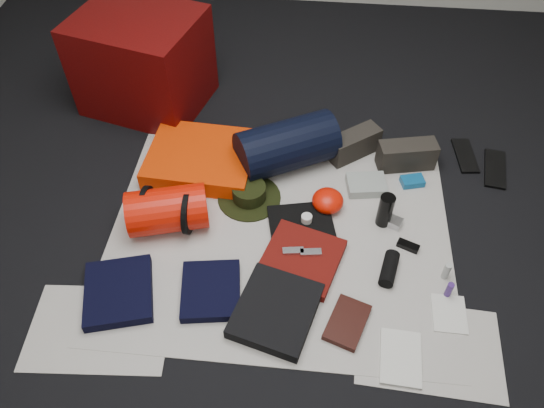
# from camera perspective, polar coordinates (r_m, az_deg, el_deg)

# --- Properties ---
(floor) EXTENTS (4.50, 4.50, 0.02)m
(floor) POSITION_cam_1_polar(r_m,az_deg,el_deg) (2.53, 0.81, -3.68)
(floor) COLOR black
(floor) RESTS_ON ground
(newspaper_mat) EXTENTS (1.60, 1.30, 0.01)m
(newspaper_mat) POSITION_cam_1_polar(r_m,az_deg,el_deg) (2.52, 0.81, -3.50)
(newspaper_mat) COLOR silver
(newspaper_mat) RESTS_ON floor
(newspaper_sheet_front_left) EXTENTS (0.61, 0.44, 0.00)m
(newspaper_sheet_front_left) POSITION_cam_1_polar(r_m,az_deg,el_deg) (2.37, -18.03, -12.57)
(newspaper_sheet_front_left) COLOR silver
(newspaper_sheet_front_left) RESTS_ON floor
(newspaper_sheet_front_right) EXTENTS (0.60, 0.43, 0.00)m
(newspaper_sheet_front_right) POSITION_cam_1_polar(r_m,az_deg,el_deg) (2.31, 16.47, -14.51)
(newspaper_sheet_front_right) COLOR silver
(newspaper_sheet_front_right) RESTS_ON floor
(red_cabinet) EXTENTS (0.77, 0.69, 0.54)m
(red_cabinet) POSITION_cam_1_polar(r_m,az_deg,el_deg) (3.18, -13.72, 14.64)
(red_cabinet) COLOR #4F0605
(red_cabinet) RESTS_ON floor
(sleeping_pad) EXTENTS (0.57, 0.48, 0.10)m
(sleeping_pad) POSITION_cam_1_polar(r_m,az_deg,el_deg) (2.82, -7.57, 4.87)
(sleeping_pad) COLOR #E83602
(sleeping_pad) RESTS_ON newspaper_mat
(stuff_sack) EXTENTS (0.41, 0.31, 0.22)m
(stuff_sack) POSITION_cam_1_polar(r_m,az_deg,el_deg) (2.52, -11.17, -0.64)
(stuff_sack) COLOR red
(stuff_sack) RESTS_ON newspaper_mat
(sack_strap_left) EXTENTS (0.02, 0.22, 0.22)m
(sack_strap_left) POSITION_cam_1_polar(r_m,az_deg,el_deg) (2.55, -13.34, -0.47)
(sack_strap_left) COLOR black
(sack_strap_left) RESTS_ON newspaper_mat
(sack_strap_right) EXTENTS (0.03, 0.22, 0.22)m
(sack_strap_right) POSITION_cam_1_polar(r_m,az_deg,el_deg) (2.50, -8.96, -0.82)
(sack_strap_right) COLOR black
(sack_strap_right) RESTS_ON newspaper_mat
(navy_duffel) EXTENTS (0.57, 0.47, 0.26)m
(navy_duffel) POSITION_cam_1_polar(r_m,az_deg,el_deg) (2.74, 1.61, 6.28)
(navy_duffel) COLOR black
(navy_duffel) RESTS_ON newspaper_mat
(boonie_brim) EXTENTS (0.34, 0.34, 0.01)m
(boonie_brim) POSITION_cam_1_polar(r_m,az_deg,el_deg) (2.67, -2.46, 0.71)
(boonie_brim) COLOR black
(boonie_brim) RESTS_ON newspaper_mat
(boonie_crown) EXTENTS (0.17, 0.17, 0.07)m
(boonie_crown) POSITION_cam_1_polar(r_m,az_deg,el_deg) (2.63, -2.49, 1.32)
(boonie_crown) COLOR black
(boonie_crown) RESTS_ON boonie_brim
(hiking_boot_left) EXTENTS (0.29, 0.26, 0.14)m
(hiking_boot_left) POSITION_cam_1_polar(r_m,az_deg,el_deg) (2.88, 8.82, 6.39)
(hiking_boot_left) COLOR #2A2621
(hiking_boot_left) RESTS_ON newspaper_mat
(hiking_boot_right) EXTENTS (0.31, 0.17, 0.15)m
(hiking_boot_right) POSITION_cam_1_polar(r_m,az_deg,el_deg) (2.86, 14.28, 5.11)
(hiking_boot_right) COLOR #2A2621
(hiking_boot_right) RESTS_ON newspaper_mat
(flip_flop_left) EXTENTS (0.12, 0.27, 0.01)m
(flip_flop_left) POSITION_cam_1_polar(r_m,az_deg,el_deg) (3.06, 20.06, 4.91)
(flip_flop_left) COLOR black
(flip_flop_left) RESTS_ON floor
(flip_flop_right) EXTENTS (0.15, 0.30, 0.02)m
(flip_flop_right) POSITION_cam_1_polar(r_m,az_deg,el_deg) (3.04, 22.85, 3.51)
(flip_flop_right) COLOR black
(flip_flop_right) RESTS_ON floor
(trousers_navy_a) EXTENTS (0.36, 0.39, 0.05)m
(trousers_navy_a) POSITION_cam_1_polar(r_m,az_deg,el_deg) (2.40, -16.16, -9.08)
(trousers_navy_a) COLOR black
(trousers_navy_a) RESTS_ON newspaper_mat
(trousers_navy_b) EXTENTS (0.29, 0.32, 0.04)m
(trousers_navy_b) POSITION_cam_1_polar(r_m,az_deg,el_deg) (2.33, -6.59, -9.22)
(trousers_navy_b) COLOR black
(trousers_navy_b) RESTS_ON newspaper_mat
(trousers_charcoal) EXTENTS (0.40, 0.43, 0.06)m
(trousers_charcoal) POSITION_cam_1_polar(r_m,az_deg,el_deg) (2.26, 0.41, -11.38)
(trousers_charcoal) COLOR black
(trousers_charcoal) RESTS_ON newspaper_mat
(black_tshirt) EXTENTS (0.36, 0.34, 0.03)m
(black_tshirt) POSITION_cam_1_polar(r_m,az_deg,el_deg) (2.53, 3.22, -2.53)
(black_tshirt) COLOR black
(black_tshirt) RESTS_ON newspaper_mat
(red_shirt) EXTENTS (0.41, 0.41, 0.04)m
(red_shirt) POSITION_cam_1_polar(r_m,az_deg,el_deg) (2.41, 3.19, -5.91)
(red_shirt) COLOR #5A0E09
(red_shirt) RESTS_ON newspaper_mat
(orange_stuff_sack) EXTENTS (0.18, 0.18, 0.10)m
(orange_stuff_sack) POSITION_cam_1_polar(r_m,az_deg,el_deg) (2.60, 6.01, 0.35)
(orange_stuff_sack) COLOR red
(orange_stuff_sack) RESTS_ON newspaper_mat
(first_aid_pouch) EXTENTS (0.21, 0.17, 0.05)m
(first_aid_pouch) POSITION_cam_1_polar(r_m,az_deg,el_deg) (2.74, 10.11, 2.05)
(first_aid_pouch) COLOR gray
(first_aid_pouch) RESTS_ON newspaper_mat
(water_bottle) EXTENTS (0.09, 0.09, 0.18)m
(water_bottle) POSITION_cam_1_polar(r_m,az_deg,el_deg) (2.55, 12.09, -0.67)
(water_bottle) COLOR black
(water_bottle) RESTS_ON newspaper_mat
(speaker) EXTENTS (0.10, 0.18, 0.07)m
(speaker) POSITION_cam_1_polar(r_m,az_deg,el_deg) (2.42, 12.49, -6.81)
(speaker) COLOR black
(speaker) RESTS_ON newspaper_mat
(compact_camera) EXTENTS (0.11, 0.10, 0.04)m
(compact_camera) POSITION_cam_1_polar(r_m,az_deg,el_deg) (2.61, 12.72, -1.81)
(compact_camera) COLOR #B8B8BE
(compact_camera) RESTS_ON newspaper_mat
(cyan_case) EXTENTS (0.13, 0.10, 0.04)m
(cyan_case) POSITION_cam_1_polar(r_m,az_deg,el_deg) (2.81, 14.86, 2.39)
(cyan_case) COLOR #0D5285
(cyan_case) RESTS_ON newspaper_mat
(toiletry_purple) EXTENTS (0.03, 0.03, 0.08)m
(toiletry_purple) POSITION_cam_1_polar(r_m,az_deg,el_deg) (2.42, 18.50, -8.76)
(toiletry_purple) COLOR #40226D
(toiletry_purple) RESTS_ON newspaper_mat
(toiletry_clear) EXTENTS (0.04, 0.04, 0.09)m
(toiletry_clear) POSITION_cam_1_polar(r_m,az_deg,el_deg) (2.46, 18.26, -6.87)
(toiletry_clear) COLOR #A3A7A3
(toiletry_clear) RESTS_ON newspaper_mat
(paperback_book) EXTENTS (0.21, 0.26, 0.03)m
(paperback_book) POSITION_cam_1_polar(r_m,az_deg,el_deg) (2.27, 8.09, -12.50)
(paperback_book) COLOR black
(paperback_book) RESTS_ON newspaper_mat
(map_booklet) EXTENTS (0.17, 0.24, 0.01)m
(map_booklet) POSITION_cam_1_polar(r_m,az_deg,el_deg) (2.25, 13.68, -15.76)
(map_booklet) COLOR silver
(map_booklet) RESTS_ON newspaper_mat
(map_printout) EXTENTS (0.14, 0.18, 0.01)m
(map_printout) POSITION_cam_1_polar(r_m,az_deg,el_deg) (2.40, 18.52, -11.11)
(map_printout) COLOR silver
(map_printout) RESTS_ON newspaper_mat
(sunglasses) EXTENTS (0.11, 0.08, 0.03)m
(sunglasses) POSITION_cam_1_polar(r_m,az_deg,el_deg) (2.54, 14.43, -4.38)
(sunglasses) COLOR black
(sunglasses) RESTS_ON newspaper_mat
(key_cluster) EXTENTS (0.07, 0.07, 0.01)m
(key_cluster) POSITION_cam_1_polar(r_m,az_deg,el_deg) (2.37, -16.47, -11.44)
(key_cluster) COLOR #B8B8BE
(key_cluster) RESTS_ON newspaper_mat
(tape_roll) EXTENTS (0.05, 0.05, 0.04)m
(tape_roll) POSITION_cam_1_polar(r_m,az_deg,el_deg) (2.52, 3.75, -1.57)
(tape_roll) COLOR silver
(tape_roll) RESTS_ON black_tshirt
(energy_bar_a) EXTENTS (0.10, 0.05, 0.01)m
(energy_bar_a) POSITION_cam_1_polar(r_m,az_deg,el_deg) (2.40, 2.29, -5.05)
(energy_bar_a) COLOR #B8B8BE
(energy_bar_a) RESTS_ON red_shirt
(energy_bar_b) EXTENTS (0.10, 0.05, 0.01)m
(energy_bar_b) POSITION_cam_1_polar(r_m,az_deg,el_deg) (2.40, 4.20, -5.20)
(energy_bar_b) COLOR #B8B8BE
(energy_bar_b) RESTS_ON red_shirt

